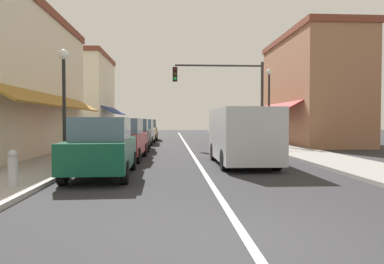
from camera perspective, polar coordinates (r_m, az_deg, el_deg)
ground_plane at (r=22.69m, az=-0.74°, el=-2.38°), size 80.00×80.00×0.00m
sidewalk_left at (r=23.09m, az=-14.52°, el=-2.22°), size 2.60×56.00×0.12m
sidewalk_right at (r=23.59m, az=12.73°, el=-2.12°), size 2.60×56.00×0.12m
lane_center_stripe at (r=22.69m, az=-0.74°, el=-2.37°), size 0.14×52.00×0.01m
storefront_right_block at (r=26.63m, az=18.65°, el=6.42°), size 5.50×10.20×7.68m
storefront_far_left at (r=33.76m, az=-18.11°, el=5.40°), size 6.86×8.20×7.63m
parked_car_nearest_left at (r=10.83m, az=-14.31°, el=-2.42°), size 1.87×4.15×1.77m
parked_car_second_left at (r=15.28m, az=-11.15°, el=-1.17°), size 1.87×4.15×1.77m
parked_car_third_left at (r=19.89m, az=-9.41°, el=-0.47°), size 1.86×4.14×1.77m
parked_car_far_left at (r=25.45m, az=-8.14°, el=0.04°), size 1.87×4.15×1.77m
parked_car_distant_left at (r=30.35m, az=-7.27°, el=0.33°), size 1.88×4.15×1.77m
van_in_lane at (r=13.51m, az=8.02°, el=-0.41°), size 2.02×5.19×2.12m
traffic_signal_mast_arm at (r=22.74m, az=6.16°, el=7.12°), size 5.84×0.50×5.43m
street_lamp_left_near at (r=13.29m, az=-20.01°, el=6.88°), size 0.36×0.36×4.18m
street_lamp_right_mid at (r=22.32m, az=12.35°, el=5.89°), size 0.36×0.36×4.85m
fire_hydrant at (r=9.40m, az=-26.98°, el=-5.22°), size 0.22×0.22×0.87m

